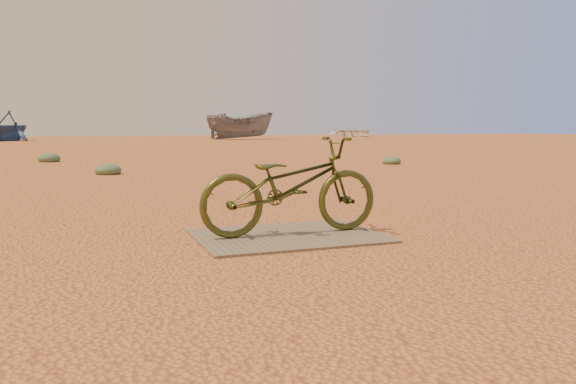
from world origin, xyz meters
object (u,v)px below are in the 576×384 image
object	(u,v)px
boat_far_right	(354,131)
bicycle	(291,186)
boat_mid_right	(240,126)
boat_far_left	(7,126)
plywood_board	(288,236)

from	to	relation	value
boat_far_right	bicycle	bearing A→B (deg)	-124.35
boat_mid_right	boat_far_right	size ratio (longest dim) A/B	1.06
boat_far_left	boat_far_right	size ratio (longest dim) A/B	0.79
bicycle	boat_mid_right	bearing A→B (deg)	-15.24
bicycle	boat_far_right	distance (m)	52.06
boat_far_left	boat_mid_right	distance (m)	16.79
plywood_board	boat_far_right	xyz separation A→B (m)	(24.39, 46.05, 0.53)
boat_far_left	boat_mid_right	world-z (taller)	boat_far_left
bicycle	boat_far_right	xyz separation A→B (m)	(24.35, 46.02, 0.07)
boat_far_left	boat_far_right	world-z (taller)	boat_far_left
boat_mid_right	bicycle	bearing A→B (deg)	161.35
boat_far_left	plywood_board	bearing A→B (deg)	-48.21
boat_far_left	boat_mid_right	size ratio (longest dim) A/B	0.74
boat_far_left	boat_far_right	bearing A→B (deg)	44.57
bicycle	boat_far_left	size ratio (longest dim) A/B	0.42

